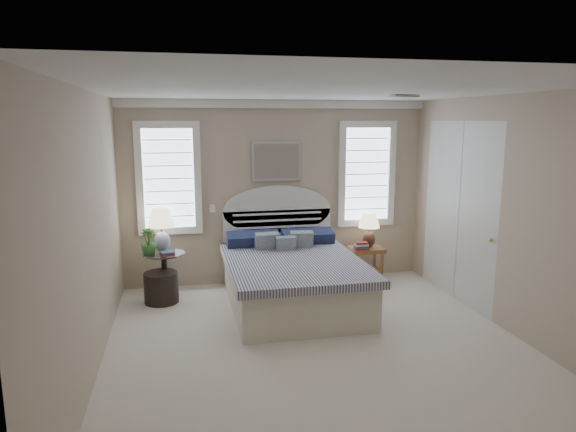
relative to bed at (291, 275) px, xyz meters
The scene contains 21 objects.
floor 1.51m from the bed, 90.00° to the right, with size 4.50×5.00×0.01m, color beige.
ceiling 2.74m from the bed, 90.00° to the right, with size 4.50×5.00×0.01m, color silver.
wall_back 1.42m from the bed, 90.00° to the left, with size 4.50×0.02×2.70m, color tan.
wall_left 2.85m from the bed, 147.06° to the right, with size 0.02×5.00×2.70m, color tan.
wall_right 2.85m from the bed, 32.94° to the right, with size 0.02×5.00×2.70m, color tan.
crown_molding 2.47m from the bed, 90.00° to the left, with size 4.50×0.08×0.12m, color white.
hvac_vent 2.67m from the bed, 28.73° to the right, with size 0.30×0.20×0.02m, color #B2B2B2.
switch_plate 1.59m from the bed, 132.76° to the left, with size 0.08×0.01×0.12m, color white.
window_left 2.22m from the bed, 146.59° to the left, with size 0.90×0.06×1.60m, color silver.
window_right 2.12m from the bed, 36.14° to the left, with size 0.90×0.06×1.60m, color silver.
painting 1.75m from the bed, 90.00° to the left, with size 0.74×0.04×0.58m, color silver.
closet_door 2.39m from the bed, ahead, with size 0.02×1.80×2.40m, color silver.
bed is the anchor object (origin of this frame).
side_table_left 1.75m from the bed, 160.26° to the left, with size 0.56×0.56×0.63m.
nightstand_right 1.47m from the bed, 28.03° to the left, with size 0.50×0.40×0.53m.
floor_pot 1.75m from the bed, 166.74° to the left, with size 0.45×0.45×0.41m, color black.
lamp_left 1.91m from the bed, 157.34° to the left, with size 0.39×0.39×0.61m.
lamp_right 1.59m from the bed, 27.87° to the left, with size 0.40×0.40×0.52m.
potted_plant 1.95m from the bed, 164.47° to the left, with size 0.20×0.20×0.36m, color #377B31.
books_left 1.69m from the bed, 164.08° to the left, with size 0.20×0.16×0.05m.
books_right 1.34m from the bed, 26.26° to the left, with size 0.21×0.16×0.11m.
Camera 1 is at (-1.41, -4.92, 2.41)m, focal length 32.00 mm.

